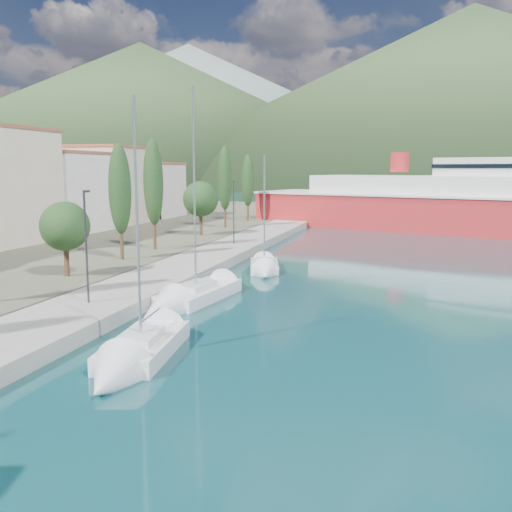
% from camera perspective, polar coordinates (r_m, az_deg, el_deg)
% --- Properties ---
extents(ground, '(1400.00, 1400.00, 0.00)m').
position_cam_1_polar(ground, '(134.62, 12.28, 5.08)').
color(ground, '#114146').
extents(quay, '(5.00, 88.00, 0.80)m').
position_cam_1_polar(quay, '(44.21, -7.07, -1.24)').
color(quay, gray).
rests_on(quay, ground).
extents(town_buildings, '(9.20, 69.20, 11.30)m').
position_cam_1_polar(town_buildings, '(64.83, -22.48, 5.90)').
color(town_buildings, beige).
rests_on(town_buildings, land_strip).
extents(tree_row, '(3.93, 64.16, 10.16)m').
position_cam_1_polar(tree_row, '(52.24, -10.42, 6.15)').
color(tree_row, '#47301E').
rests_on(tree_row, land_strip).
extents(lamp_posts, '(0.15, 45.63, 6.06)m').
position_cam_1_polar(lamp_posts, '(33.58, -14.67, 1.76)').
color(lamp_posts, '#2D2D33').
rests_on(lamp_posts, quay).
extents(sailboat_near, '(3.52, 8.49, 11.84)m').
position_cam_1_polar(sailboat_near, '(23.69, -12.72, -10.37)').
color(sailboat_near, silver).
rests_on(sailboat_near, ground).
extents(sailboat_mid, '(3.75, 9.77, 13.71)m').
position_cam_1_polar(sailboat_mid, '(33.46, -7.58, -4.59)').
color(sailboat_mid, silver).
rests_on(sailboat_mid, ground).
extents(sailboat_far, '(3.91, 7.06, 9.90)m').
position_cam_1_polar(sailboat_far, '(43.86, 0.86, -1.41)').
color(sailboat_far, silver).
rests_on(sailboat_far, ground).
extents(ferry, '(55.01, 27.52, 10.75)m').
position_cam_1_polar(ferry, '(77.48, 19.39, 4.71)').
color(ferry, red).
rests_on(ferry, ground).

